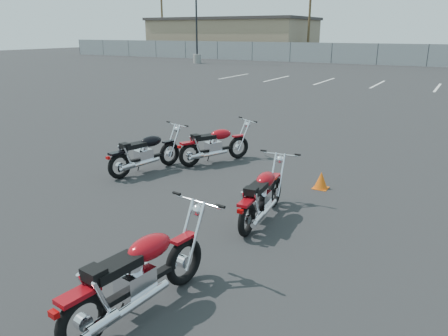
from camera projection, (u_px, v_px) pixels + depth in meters
The scene contains 12 objects.
ground at pixel (195, 215), 6.98m from camera, with size 120.00×120.00×0.00m, color black.
motorcycle_front_red at pixel (215, 145), 9.64m from camera, with size 1.21×1.75×0.90m.
motorcycle_second_black at pixel (145, 153), 8.99m from camera, with size 0.86×1.83×0.90m.
motorcycle_third_red at pixel (262, 196), 6.68m from camera, with size 0.70×1.81×0.88m.
motorcycle_rear_red at pixel (138, 275), 4.42m from camera, with size 0.77×2.00×0.98m.
training_cone_extra at pixel (321, 180), 8.11m from camera, with size 0.27×0.27×0.32m.
light_pole_west at pixel (197, 33), 38.98m from camera, with size 0.80×0.70×10.17m.
chainlink_fence at pixel (428, 55), 35.79m from camera, with size 80.06×0.06×1.80m.
tan_building_west at pixel (233, 37), 51.54m from camera, with size 18.40×10.40×4.30m.
utility_pole_a at pixel (162, 15), 52.05m from camera, with size 1.80×0.24×9.00m.
utility_pole_b at pixel (310, 12), 44.44m from camera, with size 1.80×0.24×9.00m.
parking_line_stripes at pixel (350, 83), 24.77m from camera, with size 15.12×4.00×0.01m.
Camera 1 is at (3.57, -5.38, 2.81)m, focal length 35.00 mm.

